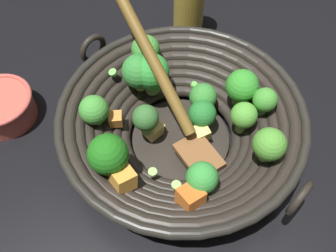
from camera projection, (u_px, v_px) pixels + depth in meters
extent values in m
plane|color=black|center=(180.00, 141.00, 0.60)|extent=(4.00, 4.00, 0.00)
cylinder|color=black|center=(181.00, 139.00, 0.59)|extent=(0.16, 0.16, 0.01)
torus|color=black|center=(181.00, 135.00, 0.58)|extent=(0.21, 0.21, 0.02)
torus|color=black|center=(181.00, 132.00, 0.58)|extent=(0.23, 0.23, 0.02)
torus|color=black|center=(181.00, 129.00, 0.57)|extent=(0.26, 0.26, 0.02)
torus|color=black|center=(181.00, 126.00, 0.56)|extent=(0.28, 0.28, 0.02)
torus|color=black|center=(181.00, 123.00, 0.56)|extent=(0.31, 0.31, 0.02)
torus|color=black|center=(182.00, 120.00, 0.55)|extent=(0.33, 0.33, 0.02)
torus|color=black|center=(182.00, 116.00, 0.54)|extent=(0.36, 0.36, 0.02)
torus|color=black|center=(182.00, 113.00, 0.53)|extent=(0.38, 0.38, 0.01)
torus|color=black|center=(93.00, 49.00, 0.61)|extent=(0.03, 0.05, 0.05)
torus|color=black|center=(300.00, 198.00, 0.46)|extent=(0.03, 0.05, 0.05)
cylinder|color=#61A24A|center=(202.00, 107.00, 0.61)|extent=(0.03, 0.03, 0.02)
sphere|color=#368433|center=(203.00, 97.00, 0.59)|extent=(0.05, 0.05, 0.05)
cylinder|color=#6FA353|center=(265.00, 155.00, 0.51)|extent=(0.02, 0.03, 0.02)
sphere|color=#4D9732|center=(269.00, 144.00, 0.48)|extent=(0.05, 0.05, 0.05)
cylinder|color=#5D8F49|center=(152.00, 86.00, 0.60)|extent=(0.04, 0.04, 0.02)
sphere|color=green|center=(151.00, 71.00, 0.57)|extent=(0.06, 0.06, 0.06)
cylinder|color=#64B450|center=(262.00, 110.00, 0.56)|extent=(0.02, 0.02, 0.02)
sphere|color=#429332|center=(265.00, 100.00, 0.54)|extent=(0.04, 0.04, 0.04)
cylinder|color=#86AB48|center=(97.00, 119.00, 0.55)|extent=(0.03, 0.03, 0.02)
sphere|color=green|center=(94.00, 110.00, 0.53)|extent=(0.04, 0.04, 0.04)
cylinder|color=#549240|center=(111.00, 165.00, 0.50)|extent=(0.03, 0.03, 0.02)
sphere|color=#1D6A17|center=(108.00, 154.00, 0.48)|extent=(0.06, 0.06, 0.06)
cylinder|color=#5A9F4B|center=(201.00, 186.00, 0.50)|extent=(0.02, 0.02, 0.01)
sphere|color=green|center=(202.00, 178.00, 0.48)|extent=(0.04, 0.04, 0.04)
cylinder|color=#759F53|center=(146.00, 61.00, 0.62)|extent=(0.02, 0.02, 0.02)
sphere|color=green|center=(146.00, 49.00, 0.59)|extent=(0.05, 0.05, 0.05)
cylinder|color=#82B147|center=(140.00, 84.00, 0.60)|extent=(0.03, 0.03, 0.02)
sphere|color=#328435|center=(139.00, 71.00, 0.58)|extent=(0.06, 0.06, 0.06)
cylinder|color=#76AE47|center=(237.00, 96.00, 0.59)|extent=(0.03, 0.03, 0.02)
sphere|color=green|center=(240.00, 84.00, 0.56)|extent=(0.05, 0.05, 0.05)
cylinder|color=#7BAE4B|center=(241.00, 126.00, 0.56)|extent=(0.02, 0.02, 0.02)
sphere|color=#509D35|center=(244.00, 115.00, 0.54)|extent=(0.04, 0.04, 0.04)
cylinder|color=#5C9D3E|center=(200.00, 122.00, 0.59)|extent=(0.03, 0.03, 0.02)
sphere|color=#24732D|center=(201.00, 113.00, 0.57)|extent=(0.04, 0.04, 0.04)
cylinder|color=#6DAB53|center=(146.00, 128.00, 0.57)|extent=(0.02, 0.02, 0.02)
sphere|color=#33662E|center=(146.00, 118.00, 0.54)|extent=(0.04, 0.04, 0.04)
cube|color=gold|center=(123.00, 179.00, 0.48)|extent=(0.03, 0.04, 0.04)
cube|color=#E4C160|center=(202.00, 133.00, 0.57)|extent=(0.03, 0.03, 0.03)
cube|color=#E7C16A|center=(153.00, 129.00, 0.58)|extent=(0.03, 0.04, 0.03)
cube|color=#CC7F34|center=(116.00, 119.00, 0.56)|extent=(0.03, 0.03, 0.02)
cube|color=orange|center=(190.00, 198.00, 0.47)|extent=(0.04, 0.04, 0.04)
cylinder|color=#6BC651|center=(194.00, 85.00, 0.60)|extent=(0.02, 0.02, 0.01)
cylinder|color=#56B247|center=(91.00, 113.00, 0.53)|extent=(0.02, 0.01, 0.01)
cylinder|color=#99D166|center=(209.00, 110.00, 0.59)|extent=(0.01, 0.01, 0.01)
cylinder|color=#6BC651|center=(113.00, 73.00, 0.58)|extent=(0.01, 0.02, 0.01)
cylinder|color=#99D166|center=(176.00, 185.00, 0.50)|extent=(0.02, 0.02, 0.01)
cylinder|color=#56B247|center=(169.00, 94.00, 0.60)|extent=(0.02, 0.02, 0.01)
cylinder|color=#6BC651|center=(199.00, 111.00, 0.57)|extent=(0.02, 0.02, 0.00)
cylinder|color=#99D166|center=(153.00, 172.00, 0.52)|extent=(0.02, 0.02, 0.00)
cylinder|color=#99D166|center=(255.00, 87.00, 0.56)|extent=(0.02, 0.02, 0.01)
cube|color=brown|center=(201.00, 154.00, 0.54)|extent=(0.07, 0.06, 0.01)
cylinder|color=brown|center=(151.00, 57.00, 0.54)|extent=(0.23, 0.04, 0.15)
cylinder|color=gold|center=(189.00, 0.00, 0.68)|extent=(0.06, 0.06, 0.16)
cylinder|color=#D15647|center=(3.00, 108.00, 0.61)|extent=(0.10, 0.10, 0.05)
cylinder|color=#56B247|center=(14.00, 103.00, 0.61)|extent=(0.02, 0.02, 0.01)
cylinder|color=#99D166|center=(12.00, 101.00, 0.61)|extent=(0.02, 0.02, 0.01)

